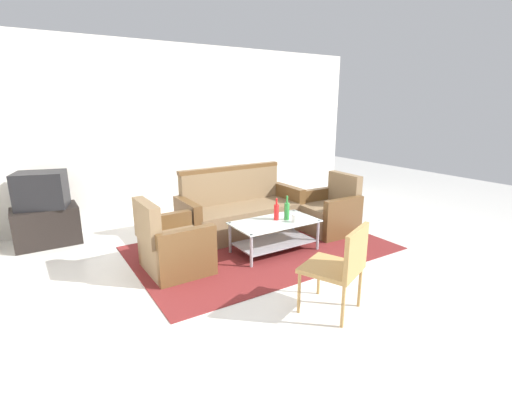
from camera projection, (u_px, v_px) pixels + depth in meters
ground_plane at (308, 270)px, 4.29m from camera, size 14.00×14.00×0.00m
wall_back at (196, 131)px, 6.41m from camera, size 6.52×0.12×2.80m
rug at (261, 248)px, 4.94m from camera, size 3.26×2.11×0.01m
couch at (240, 213)px, 5.42m from camera, size 1.81×0.76×0.96m
armchair_left at (173, 247)px, 4.21m from camera, size 0.71×0.77×0.85m
armchair_right at (329, 213)px, 5.51m from camera, size 0.72×0.78×0.85m
coffee_table at (274, 232)px, 4.76m from camera, size 1.10×0.60×0.40m
bottle_green at (287, 211)px, 4.77m from camera, size 0.07×0.07×0.32m
bottle_red at (276, 212)px, 4.77m from camera, size 0.06×0.06×0.29m
cup at (295, 218)px, 4.69m from camera, size 0.08×0.08×0.10m
tv_stand at (47, 226)px, 5.02m from camera, size 0.80×0.50×0.52m
television at (41, 190)px, 4.89m from camera, size 0.70×0.59×0.48m
wicker_chair at (341, 263)px, 3.30m from camera, size 0.63×0.63×0.84m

